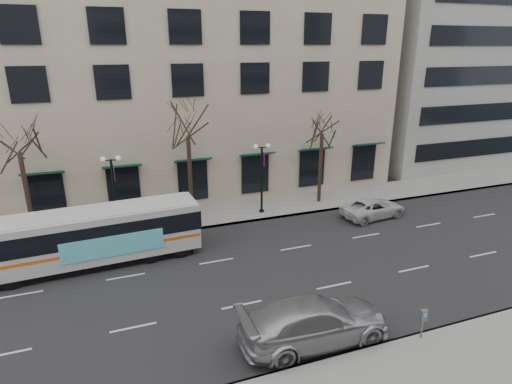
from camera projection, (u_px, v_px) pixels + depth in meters
name	position (u px, v px, depth m)	size (l,w,h in m)	color
ground	(228.00, 281.00, 22.35)	(160.00, 160.00, 0.00)	black
sidewalk_far	(258.00, 209.00, 31.94)	(80.00, 4.00, 0.15)	gray
building_hotel	(132.00, 41.00, 36.41)	(40.00, 20.00, 24.00)	tan
tree_far_left	(16.00, 136.00, 24.72)	(3.60, 3.60, 8.34)	black
tree_far_mid	(187.00, 122.00, 27.90)	(3.60, 3.60, 8.55)	black
tree_far_right	(323.00, 121.00, 31.31)	(3.60, 3.60, 8.06)	black
lamp_post_left	(114.00, 191.00, 27.04)	(1.22, 0.45, 5.21)	black
lamp_post_right	(262.00, 175.00, 30.29)	(1.22, 0.45, 5.21)	black
city_bus	(94.00, 235.00, 23.60)	(11.84, 3.20, 3.18)	silver
silver_car	(315.00, 321.00, 17.60)	(2.60, 6.40, 1.86)	#B8B9C0
white_pickup	(373.00, 208.00, 30.49)	(2.21, 4.80, 1.33)	silver
pay_station	(423.00, 318.00, 17.53)	(0.30, 0.21, 1.32)	slate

